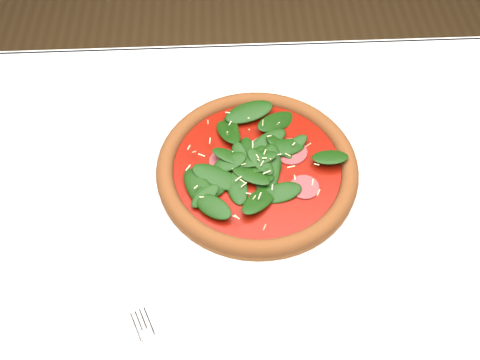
{
  "coord_description": "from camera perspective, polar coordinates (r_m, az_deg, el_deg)",
  "views": [
    {
      "loc": [
        -0.04,
        -0.44,
        1.46
      ],
      "look_at": [
        -0.01,
        0.05,
        0.77
      ],
      "focal_mm": 40.0,
      "sensor_mm": 36.0,
      "label": 1
    }
  ],
  "objects": [
    {
      "name": "plate",
      "position": [
        0.87,
        1.81,
        0.65
      ],
      "size": [
        0.38,
        0.38,
        0.02
      ],
      "color": "white",
      "rests_on": "dining_table"
    },
    {
      "name": "dining_table",
      "position": [
        0.93,
        1.03,
        -6.99
      ],
      "size": [
        1.21,
        0.81,
        0.75
      ],
      "color": "white",
      "rests_on": "ground"
    },
    {
      "name": "fork",
      "position": [
        0.74,
        -9.23,
        -17.56
      ],
      "size": [
        0.07,
        0.14,
        0.0
      ],
      "rotation": [
        0.0,
        0.0,
        0.41
      ],
      "color": "silver",
      "rests_on": "napkin"
    },
    {
      "name": "pizza",
      "position": [
        0.86,
        1.85,
        1.5
      ],
      "size": [
        0.41,
        0.41,
        0.04
      ],
      "rotation": [
        0.0,
        0.0,
        0.33
      ],
      "color": "#A05B26",
      "rests_on": "plate"
    }
  ]
}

